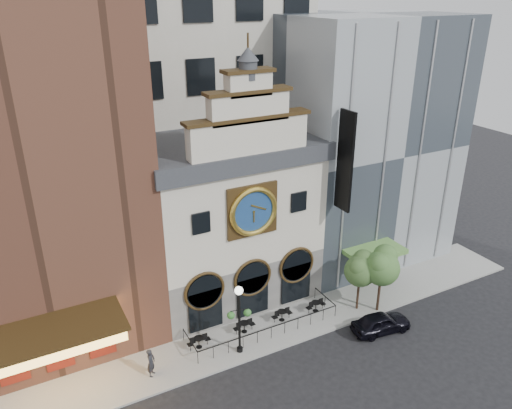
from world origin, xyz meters
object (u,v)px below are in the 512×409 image
Objects in this scene: car_right at (381,323)px; bistro_0 at (199,342)px; pedestrian at (151,363)px; bistro_1 at (244,326)px; bistro_3 at (316,306)px; lamppost at (239,312)px; bistro_2 at (282,315)px; tree_left at (361,268)px; tree_right at (382,265)px.

bistro_0 is at bearing 77.92° from car_right.
bistro_1 is at bearing -44.20° from pedestrian.
lamppost is at bearing -168.88° from bistro_3.
bistro_2 is 9.88m from pedestrian.
pedestrian is 0.41× the size of tree_left.
lamppost is (-1.15, -1.64, 2.58)m from bistro_1.
pedestrian is 6.11m from lamppost.
bistro_3 is 0.32× the size of lamppost.
bistro_1 is 2.96m from bistro_2.
bistro_1 and bistro_2 have the same top height.
bistro_2 is at bearing -1.55° from bistro_1.
lamppost is 11.04m from tree_right.
tree_right is (1.22, -0.85, 0.37)m from tree_left.
pedestrian is (-3.50, -1.04, 0.48)m from bistro_0.
lamppost is at bearing -58.71° from pedestrian.
lamppost is (5.71, -0.55, 2.10)m from pedestrian.
car_right is 10.25m from lamppost.
bistro_1 is (3.36, 0.05, 0.00)m from bistro_0.
bistro_1 is 6.96m from pedestrian.
car_right is at bearing -19.27° from bistro_0.
lamppost reaches higher than tree_left.
bistro_0 and bistro_1 have the same top height.
tree_right reaches higher than lamppost.
bistro_3 is at bearing -1.53° from bistro_0.
tree_left is at bearing -20.52° from bistro_3.
lamppost is (-4.11, -1.56, 2.58)m from bistro_2.
bistro_1 is 0.31× the size of tree_right.
tree_left is (0.17, 2.80, 2.80)m from car_right.
pedestrian reaches higher than bistro_1.
tree_left reaches higher than bistro_2.
bistro_0 is 9.07m from bistro_3.
pedestrian is at bearing 85.77° from car_right.
bistro_0 is at bearing -36.65° from pedestrian.
bistro_1 is 0.34× the size of tree_left.
lamppost is 1.07× the size of tree_left.
pedestrian reaches higher than bistro_0.
bistro_3 is at bearing -49.56° from pedestrian.
pedestrian is at bearing -173.17° from lamppost.
tree_left is at bearing -9.11° from bistro_1.
tree_right is at bearing -28.25° from car_right.
tree_left is at bearing 145.15° from tree_right.
tree_right reaches higher than tree_left.
lamppost reaches higher than bistro_1.
tree_left is (5.68, -1.31, 2.90)m from bistro_2.
tree_right is at bearing -17.34° from bistro_2.
lamppost reaches higher than bistro_0.
tree_left is (2.93, -1.10, 2.90)m from bistro_3.
car_right is (8.47, -4.18, 0.10)m from bistro_1.
tree_right is (11.01, -0.60, 0.69)m from lamppost.
lamppost is 0.97× the size of tree_right.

